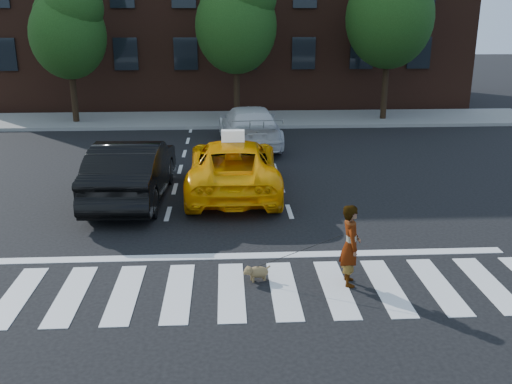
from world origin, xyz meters
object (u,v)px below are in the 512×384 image
taxi (233,166)px  white_suv (249,126)px  tree_left (68,26)px  dog (256,272)px  black_sedan (132,170)px  tree_right (391,6)px  tree_mid (237,16)px  woman (350,245)px

taxi → white_suv: size_ratio=1.04×
tree_left → taxi: size_ratio=1.17×
dog → black_sedan: bearing=104.2°
taxi → dog: taxi is taller
taxi → black_sedan: black_sedan is taller
tree_right → black_sedan: 15.86m
tree_left → black_sedan: (4.29, -11.30, -3.59)m
dog → white_suv: bearing=71.3°
tree_left → black_sedan: size_ratio=1.26×
taxi → black_sedan: 2.89m
tree_mid → white_suv: size_ratio=1.33×
taxi → tree_right: bearing=-124.1°
tree_left → black_sedan: tree_left is taller
tree_right → taxi: (-7.39, -10.69, -4.49)m
tree_left → white_suv: bearing=-31.2°
black_sedan → taxi: bearing=-165.6°
tree_mid → tree_right: bearing=-0.0°
tree_left → tree_right: tree_right is taller
black_sedan → tree_right: bearing=-129.8°
tree_right → white_suv: (-6.66, -4.74, -4.49)m
taxi → white_suv: 5.99m
tree_left → tree_mid: bearing=-0.0°
tree_mid → dog: 17.22m
tree_left → tree_right: size_ratio=0.84×
white_suv → dog: (-0.38, -11.84, -0.59)m
black_sedan → dog: size_ratio=9.22×
taxi → dog: size_ratio=9.91×
black_sedan → white_suv: (3.55, 6.56, -0.07)m
white_suv → woman: woman is taller
tree_left → woman: size_ratio=4.02×
black_sedan → woman: size_ratio=3.19×
taxi → tree_mid: bearing=-91.5°
tree_mid → tree_left: bearing=180.0°
tree_left → tree_mid: 7.51m
taxi → dog: bearing=93.9°
tree_left → black_sedan: 12.61m
black_sedan → white_suv: bearing=-116.2°
tree_mid → white_suv: tree_mid is taller
woman → black_sedan: bearing=44.5°
tree_left → black_sedan: bearing=-69.2°
tree_mid → tree_right: tree_right is taller
tree_left → white_suv: tree_left is taller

